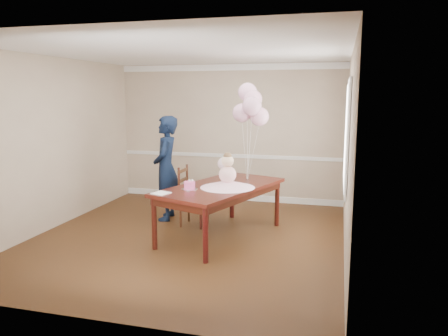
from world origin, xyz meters
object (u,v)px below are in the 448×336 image
(birthday_cake, at_px, (190,185))
(dining_chair_seat, at_px, (194,200))
(woman, at_px, (166,168))
(dining_table_top, at_px, (221,187))

(birthday_cake, height_order, dining_chair_seat, birthday_cake)
(birthday_cake, relative_size, woman, 0.09)
(dining_table_top, height_order, dining_chair_seat, dining_table_top)
(birthday_cake, bearing_deg, dining_chair_seat, 104.57)
(birthday_cake, height_order, woman, woman)
(dining_table_top, bearing_deg, dining_chair_seat, 161.47)
(dining_table_top, xyz_separation_m, birthday_cake, (-0.36, -0.37, 0.09))
(birthday_cake, bearing_deg, dining_table_top, 46.42)
(dining_table_top, relative_size, dining_chair_seat, 4.98)
(dining_table_top, relative_size, woman, 1.19)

